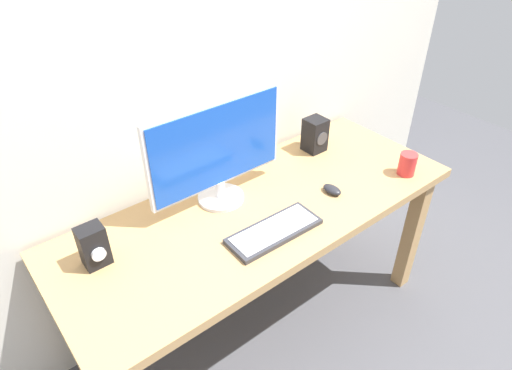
{
  "coord_description": "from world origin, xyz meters",
  "views": [
    {
      "loc": [
        -0.93,
        -1.12,
        1.9
      ],
      "look_at": [
        -0.03,
        0.0,
        0.88
      ],
      "focal_mm": 31.51,
      "sensor_mm": 36.0,
      "label": 1
    }
  ],
  "objects_px": {
    "monitor": "(217,151)",
    "audio_controller": "(94,246)",
    "coffee_mug": "(407,164)",
    "mouse": "(332,190)",
    "desk": "(262,226)",
    "speaker_right": "(315,135)",
    "keyboard_primary": "(274,231)"
  },
  "relations": [
    {
      "from": "monitor",
      "to": "mouse",
      "type": "xyz_separation_m",
      "value": [
        0.4,
        -0.27,
        -0.22
      ]
    },
    {
      "from": "mouse",
      "to": "audio_controller",
      "type": "bearing_deg",
      "value": 163.96
    },
    {
      "from": "mouse",
      "to": "speaker_right",
      "type": "distance_m",
      "value": 0.36
    },
    {
      "from": "desk",
      "to": "audio_controller",
      "type": "xyz_separation_m",
      "value": [
        -0.66,
        0.11,
        0.19
      ]
    },
    {
      "from": "keyboard_primary",
      "to": "audio_controller",
      "type": "relative_size",
      "value": 2.38
    },
    {
      "from": "mouse",
      "to": "desk",
      "type": "bearing_deg",
      "value": 155.91
    },
    {
      "from": "mouse",
      "to": "speaker_right",
      "type": "bearing_deg",
      "value": 55.14
    },
    {
      "from": "monitor",
      "to": "coffee_mug",
      "type": "height_order",
      "value": "monitor"
    },
    {
      "from": "coffee_mug",
      "to": "speaker_right",
      "type": "bearing_deg",
      "value": 113.08
    },
    {
      "from": "mouse",
      "to": "speaker_right",
      "type": "xyz_separation_m",
      "value": [
        0.19,
        0.3,
        0.07
      ]
    },
    {
      "from": "keyboard_primary",
      "to": "coffee_mug",
      "type": "distance_m",
      "value": 0.73
    },
    {
      "from": "keyboard_primary",
      "to": "desk",
      "type": "bearing_deg",
      "value": 66.29
    },
    {
      "from": "desk",
      "to": "monitor",
      "type": "bearing_deg",
      "value": 124.17
    },
    {
      "from": "keyboard_primary",
      "to": "audio_controller",
      "type": "bearing_deg",
      "value": 155.34
    },
    {
      "from": "desk",
      "to": "keyboard_primary",
      "type": "distance_m",
      "value": 0.21
    },
    {
      "from": "desk",
      "to": "mouse",
      "type": "distance_m",
      "value": 0.34
    },
    {
      "from": "monitor",
      "to": "keyboard_primary",
      "type": "relative_size",
      "value": 1.61
    },
    {
      "from": "desk",
      "to": "coffee_mug",
      "type": "bearing_deg",
      "value": -18.73
    },
    {
      "from": "desk",
      "to": "keyboard_primary",
      "type": "xyz_separation_m",
      "value": [
        -0.07,
        -0.16,
        0.12
      ]
    },
    {
      "from": "monitor",
      "to": "audio_controller",
      "type": "height_order",
      "value": "monitor"
    },
    {
      "from": "monitor",
      "to": "audio_controller",
      "type": "distance_m",
      "value": 0.57
    },
    {
      "from": "speaker_right",
      "to": "coffee_mug",
      "type": "relative_size",
      "value": 1.61
    },
    {
      "from": "coffee_mug",
      "to": "monitor",
      "type": "bearing_deg",
      "value": 153.73
    },
    {
      "from": "speaker_right",
      "to": "coffee_mug",
      "type": "xyz_separation_m",
      "value": [
        0.18,
        -0.41,
        -0.03
      ]
    },
    {
      "from": "desk",
      "to": "coffee_mug",
      "type": "distance_m",
      "value": 0.71
    },
    {
      "from": "speaker_right",
      "to": "monitor",
      "type": "bearing_deg",
      "value": -176.59
    },
    {
      "from": "keyboard_primary",
      "to": "speaker_right",
      "type": "height_order",
      "value": "speaker_right"
    },
    {
      "from": "keyboard_primary",
      "to": "coffee_mug",
      "type": "relative_size",
      "value": 3.65
    },
    {
      "from": "desk",
      "to": "speaker_right",
      "type": "bearing_deg",
      "value": 21.27
    },
    {
      "from": "desk",
      "to": "audio_controller",
      "type": "bearing_deg",
      "value": 170.39
    },
    {
      "from": "keyboard_primary",
      "to": "coffee_mug",
      "type": "xyz_separation_m",
      "value": [
        0.73,
        -0.07,
        0.04
      ]
    },
    {
      "from": "audio_controller",
      "to": "keyboard_primary",
      "type": "bearing_deg",
      "value": -24.66
    }
  ]
}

